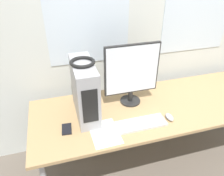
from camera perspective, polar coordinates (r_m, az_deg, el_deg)
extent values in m
cube|color=silver|center=(2.20, 8.55, 17.20)|extent=(8.00, 0.06, 2.70)
cube|color=tan|center=(2.05, 12.87, -4.49)|extent=(2.33, 0.77, 0.03)
cylinder|color=#99999E|center=(2.33, -17.14, -11.65)|extent=(0.04, 0.04, 0.69)
cube|color=#9E9EA3|center=(1.77, -7.16, -0.59)|extent=(0.16, 0.45, 0.47)
cube|color=black|center=(1.58, -5.71, -4.86)|extent=(0.12, 0.00, 0.28)
torus|color=black|center=(1.65, -7.74, 6.73)|extent=(0.19, 0.19, 0.03)
cylinder|color=black|center=(2.03, 4.77, -3.33)|extent=(0.19, 0.19, 0.02)
cylinder|color=black|center=(2.00, 4.84, -1.92)|extent=(0.04, 0.04, 0.10)
cube|color=black|center=(1.86, 5.21, 4.89)|extent=(0.48, 0.03, 0.45)
cube|color=white|center=(1.85, 5.38, 4.67)|extent=(0.46, 0.00, 0.43)
cube|color=silver|center=(1.79, 7.58, -9.20)|extent=(0.41, 0.15, 0.02)
cube|color=white|center=(1.78, 7.61, -8.93)|extent=(0.37, 0.12, 0.00)
ellipsoid|color=#B2B2B7|center=(1.88, 14.78, -7.35)|extent=(0.05, 0.10, 0.04)
cube|color=black|center=(1.77, -11.75, -10.45)|extent=(0.09, 0.13, 0.01)
cube|color=white|center=(1.71, -1.91, -11.62)|extent=(0.22, 0.30, 0.00)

